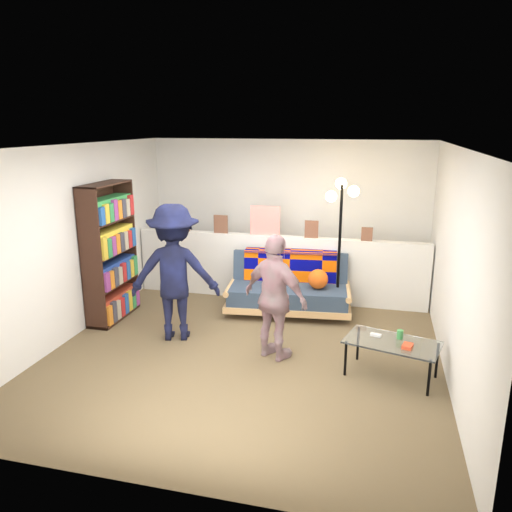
{
  "coord_description": "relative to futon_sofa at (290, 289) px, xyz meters",
  "views": [
    {
      "loc": [
        1.43,
        -5.39,
        2.65
      ],
      "look_at": [
        0.0,
        0.4,
        1.05
      ],
      "focal_mm": 35.0,
      "sensor_mm": 36.0,
      "label": 1
    }
  ],
  "objects": [
    {
      "name": "floor_lamp",
      "position": [
        0.67,
        0.1,
        1.01
      ],
      "size": [
        0.45,
        0.37,
        1.92
      ],
      "color": "black",
      "rests_on": "ground"
    },
    {
      "name": "coffee_table",
      "position": [
        1.4,
        -1.61,
        0.03
      ],
      "size": [
        1.07,
        0.77,
        0.5
      ],
      "color": "black",
      "rests_on": "ground"
    },
    {
      "name": "room_shell",
      "position": [
        -0.28,
        -0.82,
        1.32
      ],
      "size": [
        4.6,
        5.05,
        2.45
      ],
      "color": "silver",
      "rests_on": "ground"
    },
    {
      "name": "person_right",
      "position": [
        0.09,
        -1.47,
        0.38
      ],
      "size": [
        0.92,
        0.71,
        1.46
      ],
      "primitive_type": "imported",
      "rotation": [
        0.0,
        0.0,
        2.67
      ],
      "color": "#CD8594",
      "rests_on": "ground"
    },
    {
      "name": "ledge_decor",
      "position": [
        -0.5,
        0.49,
        0.83
      ],
      "size": [
        2.97,
        0.02,
        0.45
      ],
      "color": "brown",
      "rests_on": "half_wall_ledge"
    },
    {
      "name": "futon_sofa",
      "position": [
        0.0,
        0.0,
        0.0
      ],
      "size": [
        1.83,
        1.01,
        0.75
      ],
      "color": "tan",
      "rests_on": "ground"
    },
    {
      "name": "half_wall_ledge",
      "position": [
        -0.28,
        0.51,
        0.15
      ],
      "size": [
        4.45,
        0.15,
        1.0
      ],
      "primitive_type": "cube",
      "color": "silver",
      "rests_on": "ground"
    },
    {
      "name": "person_left",
      "position": [
        -1.24,
        -1.2,
        0.5
      ],
      "size": [
        1.23,
        0.9,
        1.71
      ],
      "primitive_type": "imported",
      "rotation": [
        0.0,
        0.0,
        3.4
      ],
      "color": "black",
      "rests_on": "ground"
    },
    {
      "name": "ground",
      "position": [
        -0.28,
        -1.29,
        -0.35
      ],
      "size": [
        5.0,
        5.0,
        0.0
      ],
      "primitive_type": "plane",
      "color": "brown",
      "rests_on": "ground"
    },
    {
      "name": "bookshelf",
      "position": [
        -2.36,
        -0.79,
        0.53
      ],
      "size": [
        0.31,
        0.94,
        1.88
      ],
      "color": "black",
      "rests_on": "ground"
    }
  ]
}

